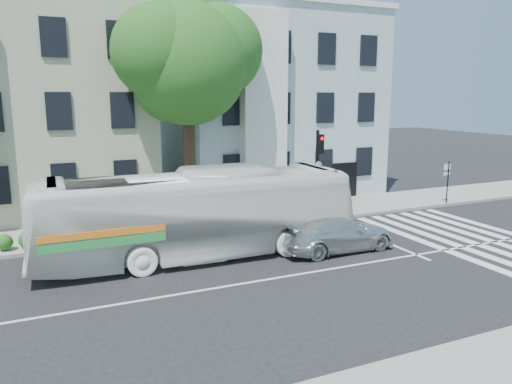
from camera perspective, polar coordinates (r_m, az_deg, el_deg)
ground at (r=17.04m, az=1.11°, el=-10.02°), size 120.00×120.00×0.00m
sidewalk_far at (r=24.15m, az=-7.05°, el=-3.53°), size 80.00×4.00×0.15m
building_left at (r=29.37m, az=-24.90°, el=8.83°), size 12.00×10.00×11.00m
building_right at (r=32.46m, az=0.98°, el=9.96°), size 12.00×10.00×11.00m
street_tree at (r=24.16m, az=-7.90°, el=15.01°), size 7.30×5.90×11.10m
bus at (r=18.99m, az=-6.68°, el=-2.52°), size 3.22×12.25×3.39m
sedan at (r=20.16m, az=9.15°, el=-4.68°), size 2.05×4.90×1.41m
hedge at (r=21.79m, az=-20.08°, el=-4.60°), size 8.15×4.10×0.70m
traffic_signal at (r=24.02m, az=7.12°, el=3.24°), size 0.45×0.54×4.48m
fire_hydrant at (r=28.34m, az=10.26°, el=-0.40°), size 0.48×0.29×0.84m
far_sign_pole at (r=29.62m, az=21.04°, el=1.66°), size 0.43×0.16×2.38m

